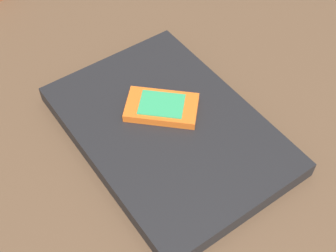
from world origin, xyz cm
name	(u,v)px	position (x,y,z in cm)	size (l,w,h in cm)	color
desk_surface	(208,150)	(0.00, 0.00, 1.50)	(120.00, 80.00, 3.00)	brown
laptop_closed	(168,130)	(2.91, 5.02, 4.23)	(32.43, 22.71, 2.46)	black
cell_phone_on_laptop	(162,107)	(5.51, 5.19, 6.08)	(9.19, 11.23, 1.31)	orange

